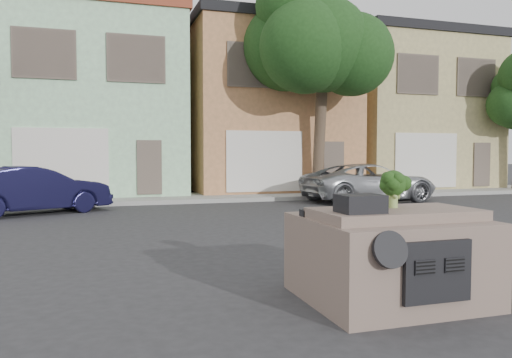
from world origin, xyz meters
name	(u,v)px	position (x,y,z in m)	size (l,w,h in m)	color
ground_plane	(295,252)	(0.00, 0.00, 0.00)	(120.00, 120.00, 0.00)	#303033
sidewalk	(191,198)	(0.00, 10.50, 0.07)	(40.00, 3.00, 0.15)	gray
townhouse_mint	(93,107)	(-3.50, 14.50, 3.77)	(7.20, 8.20, 7.55)	#A3D5A7
townhouse_tan	(259,111)	(4.00, 14.50, 3.77)	(7.20, 8.20, 7.55)	#B87D4F
townhouse_beige	(396,115)	(11.50, 14.50, 3.77)	(7.20, 8.20, 7.55)	tan
navy_sedan	(34,214)	(-5.13, 7.51, 0.00)	(1.48, 4.23, 1.39)	black
silver_pickup	(369,201)	(6.13, 7.89, 0.00)	(2.30, 4.99, 1.39)	#A7A9AF
tree_near	(320,90)	(5.00, 9.80, 4.25)	(4.40, 4.00, 8.50)	#1B3E16
car_dashboard	(388,254)	(0.00, -3.00, 0.56)	(2.00, 1.80, 1.12)	#756155
instrument_hump	(360,204)	(-0.58, -3.35, 1.22)	(0.48, 0.38, 0.20)	black
wiper_arm	(391,203)	(0.28, -2.62, 1.13)	(0.70, 0.03, 0.02)	black
broccoli	(393,189)	(0.05, -3.02, 1.35)	(0.38, 0.38, 0.46)	#193510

